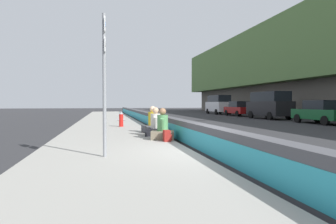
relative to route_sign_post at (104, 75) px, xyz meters
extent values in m
plane|color=#2B2B2D|center=(0.22, -2.91, -2.21)|extent=(160.00, 160.00, 0.00)
cube|color=gray|center=(0.22, -0.26, -2.14)|extent=(80.00, 4.40, 0.14)
cube|color=#47474C|center=(0.22, -2.91, -1.79)|extent=(76.00, 0.44, 0.85)
cube|color=teal|center=(0.22, -2.69, -1.83)|extent=(74.48, 0.01, 0.54)
cylinder|color=gray|center=(0.00, 0.00, -0.27)|extent=(0.09, 0.09, 3.60)
cube|color=white|center=(0.00, -0.02, 1.23)|extent=(0.44, 0.02, 0.36)
cube|color=#1956AD|center=(0.00, -0.03, 1.23)|extent=(0.30, 0.01, 0.10)
cube|color=white|center=(0.00, -0.02, 0.73)|extent=(0.44, 0.02, 0.36)
cube|color=black|center=(0.00, -0.03, 0.73)|extent=(0.30, 0.01, 0.10)
cylinder|color=red|center=(9.42, -0.92, -1.71)|extent=(0.24, 0.24, 0.72)
cone|color=gray|center=(9.42, -0.92, -1.27)|extent=(0.26, 0.26, 0.16)
cylinder|color=gray|center=(9.42, -1.09, -1.68)|extent=(0.10, 0.12, 0.10)
cylinder|color=gray|center=(9.42, -0.75, -1.68)|extent=(0.10, 0.12, 0.10)
cube|color=#706651|center=(3.16, -2.12, -1.91)|extent=(0.90, 0.99, 0.32)
cylinder|color=#4C8951|center=(3.16, -2.12, -1.46)|extent=(0.40, 0.40, 0.60)
sphere|color=#8E6647|center=(3.16, -2.12, -1.03)|extent=(0.26, 0.26, 0.26)
cylinder|color=#4C8951|center=(3.37, -2.17, -1.52)|extent=(0.33, 0.21, 0.52)
cylinder|color=#4C8951|center=(2.94, -2.06, -1.52)|extent=(0.33, 0.21, 0.52)
cube|color=black|center=(4.37, -2.06, -1.91)|extent=(0.86, 0.96, 0.32)
cylinder|color=beige|center=(4.37, -2.06, -1.45)|extent=(0.41, 0.41, 0.60)
sphere|color=tan|center=(4.37, -2.06, -1.02)|extent=(0.26, 0.26, 0.26)
cylinder|color=beige|center=(4.59, -2.10, -1.51)|extent=(0.33, 0.19, 0.53)
cylinder|color=beige|center=(4.15, -2.02, -1.51)|extent=(0.33, 0.19, 0.53)
cube|color=#424247|center=(5.71, -2.16, -1.91)|extent=(0.90, 1.01, 0.33)
cylinder|color=gold|center=(5.71, -2.16, -1.44)|extent=(0.42, 0.42, 0.62)
sphere|color=beige|center=(5.71, -2.16, -0.99)|extent=(0.27, 0.27, 0.27)
cylinder|color=gold|center=(5.93, -2.11, -1.50)|extent=(0.34, 0.21, 0.54)
cylinder|color=gold|center=(5.48, -2.20, -1.50)|extent=(0.34, 0.21, 0.54)
cube|color=maroon|center=(2.53, -2.14, -1.87)|extent=(0.32, 0.22, 0.40)
cube|color=maroon|center=(2.53, -2.28, -1.93)|extent=(0.22, 0.06, 0.20)
cube|color=#145128|center=(10.56, -15.26, -1.52)|extent=(4.53, 1.88, 0.72)
cube|color=black|center=(10.46, -15.26, -0.83)|extent=(2.23, 1.66, 0.66)
cylinder|color=black|center=(12.02, -14.42, -1.88)|extent=(0.66, 0.23, 0.66)
cylinder|color=black|center=(11.99, -16.15, -1.88)|extent=(0.66, 0.23, 0.66)
cylinder|color=black|center=(9.14, -14.37, -1.88)|extent=(0.66, 0.23, 0.66)
cube|color=black|center=(17.14, -15.12, -1.20)|extent=(5.14, 2.05, 1.30)
cube|color=black|center=(17.04, -15.12, -0.10)|extent=(4.13, 1.84, 0.90)
cylinder|color=black|center=(18.75, -14.15, -1.85)|extent=(0.72, 0.23, 0.72)
cylinder|color=black|center=(18.79, -16.03, -1.85)|extent=(0.72, 0.23, 0.72)
cylinder|color=black|center=(15.49, -14.21, -1.85)|extent=(0.72, 0.23, 0.72)
cylinder|color=black|center=(15.52, -16.09, -1.85)|extent=(0.72, 0.23, 0.72)
cube|color=maroon|center=(23.54, -15.17, -1.52)|extent=(4.50, 1.81, 0.72)
cube|color=black|center=(23.44, -15.17, -0.83)|extent=(2.20, 1.62, 0.66)
cylinder|color=black|center=(24.98, -14.30, -1.88)|extent=(0.66, 0.22, 0.66)
cylinder|color=black|center=(24.98, -16.03, -1.88)|extent=(0.66, 0.22, 0.66)
cylinder|color=black|center=(22.10, -14.31, -1.88)|extent=(0.66, 0.22, 0.66)
cylinder|color=black|center=(22.10, -16.03, -1.88)|extent=(0.66, 0.22, 0.66)
cube|color=silver|center=(29.67, -15.17, -1.20)|extent=(5.11, 1.98, 1.30)
cube|color=black|center=(29.57, -15.17, -0.10)|extent=(4.11, 1.78, 0.90)
cylinder|color=black|center=(31.31, -14.24, -1.85)|extent=(0.72, 0.22, 0.72)
cylinder|color=black|center=(31.30, -16.12, -1.85)|extent=(0.72, 0.22, 0.72)
cylinder|color=black|center=(28.05, -14.22, -1.85)|extent=(0.72, 0.22, 0.72)
cylinder|color=black|center=(28.04, -16.10, -1.85)|extent=(0.72, 0.22, 0.72)
camera|label=1|loc=(-7.46, -0.01, -0.71)|focal=30.95mm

